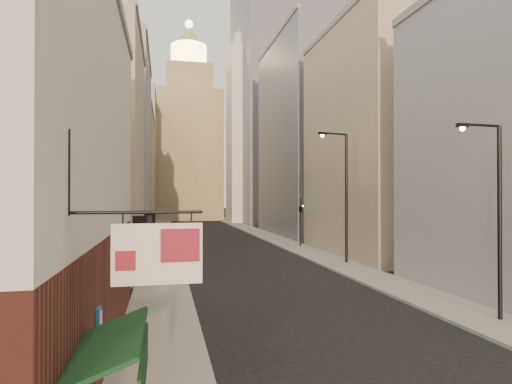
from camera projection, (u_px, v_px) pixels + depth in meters
The scene contains 15 objects.
sidewalk_left at pixel (163, 233), 58.45m from camera, with size 3.00×140.00×0.15m, color gray.
sidewalk_right at pixel (256, 232), 61.19m from camera, with size 3.00×140.00×0.15m, color gray.
near_building_left at pixel (5, 168), 12.60m from camera, with size 8.30×23.04×12.30m.
left_bldg_beige at pixel (80, 155), 29.02m from camera, with size 8.00×12.00×16.00m, color tan.
left_bldg_grey at pixel (109, 150), 44.68m from camera, with size 8.00×16.00×20.00m, color gray.
left_bldg_tan at pixel (125, 173), 62.26m from camera, with size 8.00×18.00×17.00m, color #958255.
left_bldg_wingrid at pixel (134, 161), 81.85m from camera, with size 8.00×20.00×24.00m, color gray.
right_bldg_beige at pixel (375, 142), 38.00m from camera, with size 8.00×16.00×20.00m, color tan.
right_bldg_wingrid at pixel (304, 138), 57.58m from camera, with size 8.00×20.00×26.00m, color gray.
highrise at pixel (288, 95), 86.34m from camera, with size 21.00×23.00×51.20m.
clock_tower at pixel (189, 141), 95.95m from camera, with size 14.00×14.00×44.90m.
white_tower at pixel (249, 128), 84.59m from camera, with size 8.00×8.00×41.50m.
streetlamp_near at pixel (495, 210), 17.44m from camera, with size 2.13×0.29×8.12m.
streetlamp_mid at pixel (344, 190), 32.46m from camera, with size 2.57×0.81×9.95m.
traffic_light_right at pixel (301, 210), 42.93m from camera, with size 0.64×0.61×5.00m.
Camera 1 is at (-6.39, -4.87, 5.19)m, focal length 30.00 mm.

